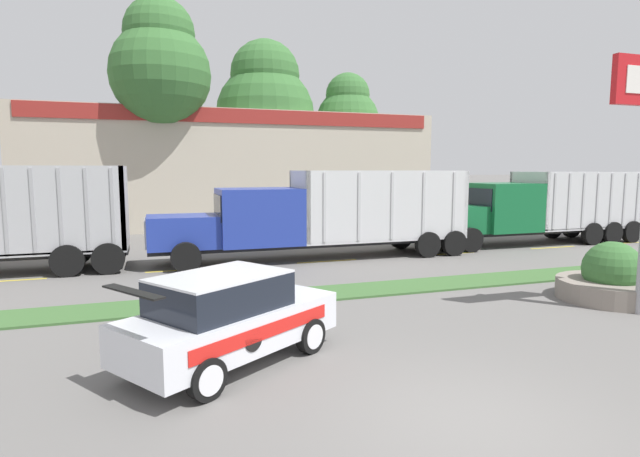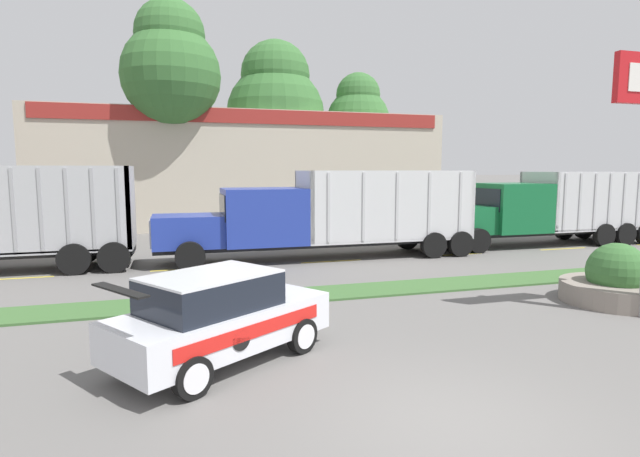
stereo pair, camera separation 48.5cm
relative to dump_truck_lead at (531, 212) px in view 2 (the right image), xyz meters
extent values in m
plane|color=slate|center=(-12.27, -13.46, -1.54)|extent=(600.00, 600.00, 0.00)
cube|color=#3D6633|center=(-12.27, -6.10, -1.51)|extent=(120.00, 1.58, 0.06)
cube|color=yellow|center=(-20.88, -1.31, -1.53)|extent=(2.40, 0.14, 0.01)
cube|color=yellow|center=(-15.48, -1.31, -1.53)|extent=(2.40, 0.14, 0.01)
cube|color=yellow|center=(-10.08, -1.31, -1.53)|extent=(2.40, 0.14, 0.01)
cube|color=yellow|center=(-4.68, -1.31, -1.53)|extent=(2.40, 0.14, 0.01)
cube|color=yellow|center=(0.72, -1.31, -1.53)|extent=(2.40, 0.14, 0.01)
cube|color=black|center=(0.71, 0.00, -0.92)|extent=(10.81, 1.37, 0.18)
cube|color=#146033|center=(-3.56, 0.00, -0.23)|extent=(2.26, 2.04, 1.20)
cube|color=#B7B7BC|center=(-4.72, 0.00, -0.23)|extent=(0.06, 1.74, 1.02)
cube|color=#146033|center=(-1.06, 0.00, 0.26)|extent=(2.74, 2.49, 2.18)
cube|color=black|center=(-2.45, 0.00, 0.64)|extent=(0.04, 2.11, 0.98)
cylinder|color=silver|center=(0.41, -0.81, 0.91)|extent=(0.14, 0.14, 1.31)
cube|color=silver|center=(3.21, 0.00, -0.77)|extent=(5.81, 2.49, 0.12)
cube|color=silver|center=(0.39, 0.00, 0.55)|extent=(0.16, 2.49, 2.64)
cube|color=silver|center=(6.03, 0.00, 0.55)|extent=(0.16, 2.49, 2.64)
cube|color=silver|center=(3.21, -1.16, 0.55)|extent=(5.81, 0.16, 2.64)
cube|color=silver|center=(3.21, 1.17, 0.55)|extent=(5.81, 0.16, 2.64)
cube|color=#B2B2B7|center=(0.72, -1.26, 0.55)|extent=(0.10, 0.04, 2.51)
cube|color=#B2B2B7|center=(1.55, -1.26, 0.55)|extent=(0.10, 0.04, 2.51)
cube|color=#B2B2B7|center=(2.38, -1.26, 0.55)|extent=(0.10, 0.04, 2.51)
cube|color=#B2B2B7|center=(3.21, -1.26, 0.55)|extent=(0.10, 0.04, 2.51)
cube|color=#B2B2B7|center=(4.04, -1.26, 0.55)|extent=(0.10, 0.04, 2.51)
cube|color=#B2B2B7|center=(4.87, -1.26, 0.55)|extent=(0.10, 0.04, 2.51)
cylinder|color=black|center=(-3.56, -1.22, -1.01)|extent=(1.04, 0.30, 1.04)
cylinder|color=black|center=(-3.56, 1.23, -1.01)|extent=(1.04, 0.30, 1.04)
cylinder|color=black|center=(5.51, 1.23, -1.01)|extent=(1.04, 0.30, 1.04)
cylinder|color=black|center=(4.29, -1.22, -1.01)|extent=(1.04, 0.30, 1.04)
cylinder|color=black|center=(4.29, 1.23, -1.01)|extent=(1.04, 0.30, 1.04)
cylinder|color=black|center=(3.06, -1.22, -1.01)|extent=(1.04, 0.30, 1.04)
cylinder|color=black|center=(3.06, 1.23, -1.01)|extent=(1.04, 0.30, 1.04)
cube|color=#ADADB2|center=(-20.35, -0.06, -0.76)|extent=(6.26, 2.33, 0.12)
cube|color=#ADADB2|center=(-17.31, -0.06, 0.66)|extent=(0.16, 2.33, 2.86)
cube|color=#ADADB2|center=(-20.35, -1.15, 0.66)|extent=(6.26, 0.16, 2.86)
cube|color=#ADADB2|center=(-20.35, 1.02, 0.66)|extent=(6.26, 0.16, 2.86)
cube|color=#99999E|center=(-20.75, -1.25, 0.66)|extent=(0.10, 0.04, 2.71)
cube|color=#99999E|center=(-19.96, -1.25, 0.66)|extent=(0.10, 0.04, 2.71)
cube|color=#99999E|center=(-19.18, -1.25, 0.66)|extent=(0.10, 0.04, 2.71)
cube|color=#99999E|center=(-18.40, -1.25, 0.66)|extent=(0.10, 0.04, 2.71)
cube|color=#99999E|center=(-17.62, -1.25, 0.66)|extent=(0.10, 0.04, 2.71)
cylinder|color=black|center=(-17.83, -1.21, -1.00)|extent=(1.06, 0.30, 1.06)
cylinder|color=black|center=(-17.83, 1.08, -1.00)|extent=(1.06, 0.30, 1.06)
cylinder|color=black|center=(-19.07, -1.21, -1.00)|extent=(1.06, 0.30, 1.06)
cylinder|color=black|center=(-19.07, 1.08, -1.00)|extent=(1.06, 0.30, 1.06)
cube|color=black|center=(-10.37, -0.56, -0.93)|extent=(12.45, 1.31, 0.18)
cube|color=#23389E|center=(-15.33, -0.56, -0.26)|extent=(2.52, 1.95, 1.16)
cube|color=#B7B7BC|center=(-16.62, -0.56, -0.26)|extent=(0.06, 1.66, 0.98)
cube|color=#23389E|center=(-12.55, -0.56, 0.21)|extent=(3.04, 2.37, 2.10)
cube|color=black|center=(-14.09, -0.56, 0.58)|extent=(0.04, 2.02, 0.95)
cylinder|color=silver|center=(-10.93, -1.34, 0.93)|extent=(0.14, 0.14, 1.44)
cube|color=silver|center=(-7.59, -0.56, -0.78)|extent=(6.89, 2.37, 0.12)
cube|color=silver|center=(-10.95, -0.56, 0.57)|extent=(0.16, 2.37, 2.71)
cube|color=silver|center=(-4.22, -0.56, 0.57)|extent=(0.16, 2.37, 2.71)
cube|color=silver|center=(-7.59, -1.67, 0.57)|extent=(6.89, 0.16, 2.71)
cube|color=silver|center=(-7.59, 0.54, 0.57)|extent=(6.89, 0.16, 2.71)
cube|color=#BCBCC1|center=(-10.34, -1.77, 0.57)|extent=(0.10, 0.04, 2.57)
cube|color=#BCBCC1|center=(-8.96, -1.77, 0.57)|extent=(0.10, 0.04, 2.57)
cube|color=#BCBCC1|center=(-7.59, -1.77, 0.57)|extent=(0.10, 0.04, 2.57)
cube|color=#BCBCC1|center=(-6.21, -1.77, 0.57)|extent=(0.10, 0.04, 2.57)
cube|color=#BCBCC1|center=(-4.83, -1.77, 0.57)|extent=(0.10, 0.04, 2.57)
cylinder|color=black|center=(-15.33, -1.73, -1.02)|extent=(1.03, 0.30, 1.03)
cylinder|color=black|center=(-15.33, 0.60, -1.02)|extent=(1.03, 0.30, 1.03)
cylinder|color=black|center=(-4.74, -1.73, -1.02)|extent=(1.03, 0.30, 1.03)
cylinder|color=black|center=(-4.74, 0.60, -1.02)|extent=(1.03, 0.30, 1.03)
cylinder|color=black|center=(-5.95, -1.73, -1.02)|extent=(1.03, 0.30, 1.03)
cylinder|color=black|center=(-5.95, 0.60, -1.02)|extent=(1.03, 0.30, 1.03)
cube|color=silver|center=(-15.04, -10.30, -0.85)|extent=(4.32, 3.67, 0.71)
cube|color=black|center=(-15.24, -10.44, -0.20)|extent=(2.69, 2.49, 0.59)
cube|color=silver|center=(-15.24, -10.44, 0.12)|extent=(2.69, 2.49, 0.04)
cube|color=black|center=(-16.64, -11.37, 0.16)|extent=(0.93, 1.25, 0.03)
cube|color=red|center=(-14.56, -11.02, -0.78)|extent=(2.71, 1.81, 0.25)
cylinder|color=black|center=(-14.81, -11.20, -0.85)|extent=(0.33, 0.22, 0.39)
cylinder|color=black|center=(-13.54, -10.29, -1.20)|extent=(0.67, 0.54, 0.67)
cylinder|color=silver|center=(-13.48, -10.37, -1.20)|extent=(0.40, 0.27, 0.47)
cylinder|color=black|center=(-14.45, -8.93, -1.20)|extent=(0.67, 0.54, 0.67)
cylinder|color=silver|center=(-14.51, -8.84, -1.20)|extent=(0.40, 0.27, 0.47)
cylinder|color=black|center=(-15.63, -11.68, -1.20)|extent=(0.67, 0.54, 0.67)
cylinder|color=silver|center=(-15.58, -11.77, -1.20)|extent=(0.40, 0.27, 0.47)
cylinder|color=black|center=(-16.54, -10.32, -1.20)|extent=(0.67, 0.54, 0.67)
cylinder|color=silver|center=(-16.60, -10.23, -1.20)|extent=(0.40, 0.27, 0.47)
cylinder|color=gray|center=(-4.67, -9.08, -1.27)|extent=(2.74, 2.74, 0.53)
sphere|color=#386B33|center=(-4.67, -9.08, -0.70)|extent=(1.51, 1.51, 1.51)
cube|color=#BCB29E|center=(-11.30, 15.54, 1.94)|extent=(24.20, 12.00, 6.96)
cube|color=maroon|center=(-11.30, 9.49, 4.97)|extent=(22.99, 0.10, 0.80)
cylinder|color=brown|center=(-9.34, 12.84, 1.08)|extent=(0.62, 0.62, 5.24)
sphere|color=#386B33|center=(-9.34, 12.84, 5.42)|extent=(6.26, 6.26, 6.26)
sphere|color=#386B33|center=(-9.34, 12.84, 7.93)|extent=(4.38, 4.38, 4.38)
cylinder|color=brown|center=(-15.71, 9.89, 2.04)|extent=(0.48, 0.48, 7.14)
sphere|color=#386B33|center=(-15.71, 9.89, 7.09)|extent=(5.37, 5.37, 5.37)
sphere|color=#386B33|center=(-15.71, 9.89, 9.23)|extent=(3.76, 3.76, 3.76)
cylinder|color=brown|center=(-3.90, 12.32, 1.25)|extent=(0.46, 0.46, 5.58)
sphere|color=#386B33|center=(-3.90, 12.32, 5.19)|extent=(4.16, 4.16, 4.16)
sphere|color=#386B33|center=(-3.90, 12.32, 6.85)|extent=(2.91, 2.91, 2.91)
camera|label=1|loc=(-16.29, -19.09, 1.95)|focal=28.00mm
camera|label=2|loc=(-15.83, -19.24, 1.95)|focal=28.00mm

